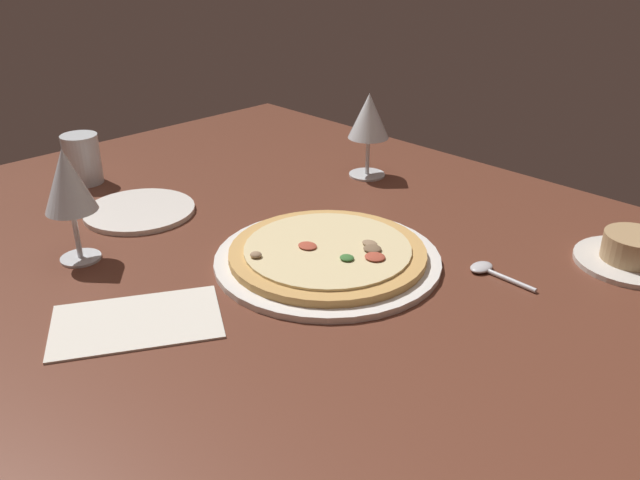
# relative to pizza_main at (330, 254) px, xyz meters

# --- Properties ---
(dining_table) EXTENTS (1.50, 1.10, 0.04)m
(dining_table) POSITION_rel_pizza_main_xyz_m (-0.04, -0.00, -0.03)
(dining_table) COLOR brown
(dining_table) RESTS_ON ground
(pizza_main) EXTENTS (0.34, 0.34, 0.03)m
(pizza_main) POSITION_rel_pizza_main_xyz_m (0.00, 0.00, 0.00)
(pizza_main) COLOR white
(pizza_main) RESTS_ON dining_table
(ramekin_on_saucer) EXTENTS (0.16, 0.16, 0.05)m
(ramekin_on_saucer) POSITION_rel_pizza_main_xyz_m (0.32, 0.32, 0.01)
(ramekin_on_saucer) COLOR silver
(ramekin_on_saucer) RESTS_ON dining_table
(wine_glass_far) EXTENTS (0.08, 0.08, 0.17)m
(wine_glass_far) POSITION_rel_pizza_main_xyz_m (-0.21, 0.31, 0.11)
(wine_glass_far) COLOR silver
(wine_glass_far) RESTS_ON dining_table
(wine_glass_near) EXTENTS (0.08, 0.08, 0.18)m
(wine_glass_near) POSITION_rel_pizza_main_xyz_m (-0.27, -0.27, 0.11)
(wine_glass_near) COLOR silver
(wine_glass_near) RESTS_ON dining_table
(water_glass) EXTENTS (0.07, 0.07, 0.10)m
(water_glass) POSITION_rel_pizza_main_xyz_m (-0.57, -0.11, 0.03)
(water_glass) COLOR silver
(water_glass) RESTS_ON dining_table
(side_plate) EXTENTS (0.19, 0.19, 0.01)m
(side_plate) POSITION_rel_pizza_main_xyz_m (-0.36, -0.11, -0.01)
(side_plate) COLOR silver
(side_plate) RESTS_ON dining_table
(paper_menu) EXTENTS (0.22, 0.25, 0.00)m
(paper_menu) POSITION_rel_pizza_main_xyz_m (-0.06, -0.30, -0.01)
(paper_menu) COLOR silver
(paper_menu) RESTS_ON dining_table
(spoon) EXTENTS (0.10, 0.04, 0.01)m
(spoon) POSITION_rel_pizza_main_xyz_m (0.19, 0.14, -0.01)
(spoon) COLOR silver
(spoon) RESTS_ON dining_table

